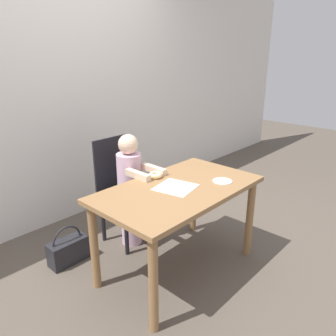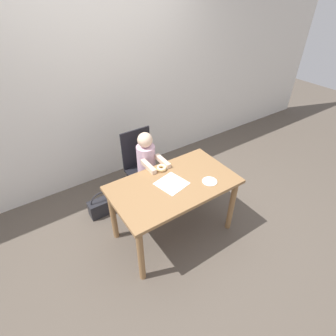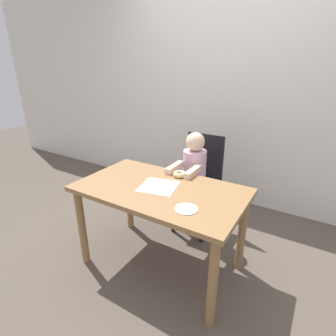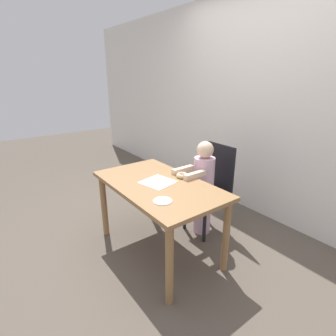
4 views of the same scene
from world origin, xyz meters
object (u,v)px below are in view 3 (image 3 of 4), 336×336
Objects in this scene: chair at (199,183)px; child_figure at (193,184)px; handbag at (155,200)px; donut at (180,174)px.

chair is 0.93× the size of child_figure.
child_figure reaches higher than handbag.
donut is (0.01, -0.41, 0.25)m from chair.
child_figure is at bearing -16.46° from handbag.
chair is at bearing 91.90° from donut.
child_figure is (-0.00, -0.12, 0.04)m from chair.
chair is 0.13m from child_figure.
chair is 0.66m from handbag.
child_figure reaches higher than donut.
chair is at bearing 90.00° from child_figure.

